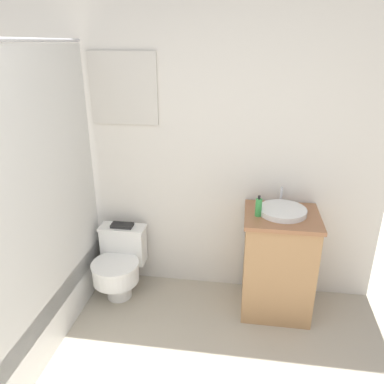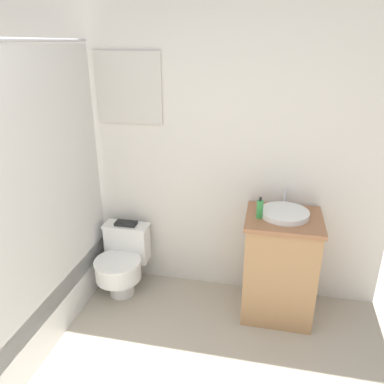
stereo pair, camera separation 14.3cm
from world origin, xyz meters
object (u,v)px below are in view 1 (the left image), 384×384
(toilet, at_px, (119,263))
(sink, at_px, (282,211))
(soap_bottle, at_px, (259,207))
(book_on_tank, at_px, (122,225))

(toilet, distance_m, sink, 1.37)
(toilet, xyz_separation_m, sink, (1.26, 0.02, 0.54))
(soap_bottle, bearing_deg, toilet, 177.63)
(toilet, height_order, soap_bottle, soap_bottle)
(toilet, height_order, book_on_tank, book_on_tank)
(soap_bottle, height_order, book_on_tank, soap_bottle)
(toilet, distance_m, book_on_tank, 0.31)
(sink, bearing_deg, soap_bottle, -158.92)
(toilet, relative_size, sink, 1.46)
(toilet, height_order, sink, sink)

